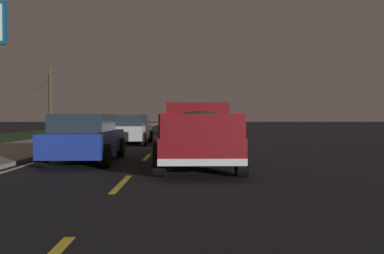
% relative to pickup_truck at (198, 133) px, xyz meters
% --- Properties ---
extents(ground, '(144.00, 144.00, 0.00)m').
position_rel_pickup_truck_xyz_m(ground, '(15.76, 1.75, -0.98)').
color(ground, black).
extents(sidewalk_shoulder, '(108.00, 4.00, 0.12)m').
position_rel_pickup_truck_xyz_m(sidewalk_shoulder, '(15.76, 7.45, -0.92)').
color(sidewalk_shoulder, gray).
rests_on(sidewalk_shoulder, ground).
extents(grass_verge, '(108.00, 6.00, 0.01)m').
position_rel_pickup_truck_xyz_m(grass_verge, '(15.76, 12.45, -0.98)').
color(grass_verge, '#1E3819').
rests_on(grass_verge, ground).
extents(lane_markings, '(108.00, 3.54, 0.01)m').
position_rel_pickup_truck_xyz_m(lane_markings, '(17.64, 4.26, -0.98)').
color(lane_markings, yellow).
rests_on(lane_markings, ground).
extents(pickup_truck, '(5.44, 2.31, 1.87)m').
position_rel_pickup_truck_xyz_m(pickup_truck, '(0.00, 0.00, 0.00)').
color(pickup_truck, maroon).
rests_on(pickup_truck, ground).
extents(sedan_silver, '(4.44, 2.09, 1.54)m').
position_rel_pickup_truck_xyz_m(sedan_silver, '(9.63, 3.29, -0.20)').
color(sedan_silver, '#B2B5BA').
rests_on(sedan_silver, ground).
extents(sedan_white, '(4.44, 2.09, 1.54)m').
position_rel_pickup_truck_xyz_m(sedan_white, '(19.19, 0.11, -0.20)').
color(sedan_white, silver).
rests_on(sedan_white, ground).
extents(sedan_blue, '(4.42, 2.06, 1.54)m').
position_rel_pickup_truck_xyz_m(sedan_blue, '(1.32, 3.56, -0.20)').
color(sedan_blue, navy).
rests_on(sedan_blue, ground).
extents(sedan_tan, '(4.42, 2.06, 1.54)m').
position_rel_pickup_truck_xyz_m(sedan_tan, '(7.79, -0.19, -0.20)').
color(sedan_tan, '#9E845B').
rests_on(sedan_tan, ground).
extents(bare_tree_far, '(1.47, 1.38, 5.36)m').
position_rel_pickup_truck_xyz_m(bare_tree_far, '(19.51, 10.65, 1.72)').
color(bare_tree_far, '#423323').
rests_on(bare_tree_far, ground).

